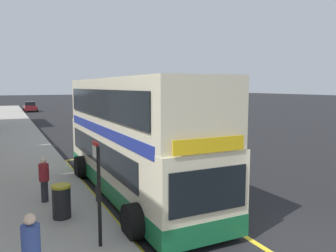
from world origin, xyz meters
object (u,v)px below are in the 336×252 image
object	(u,v)px
double_decker_bus	(132,140)
pedestrian_further_back	(44,178)
bus_stop_sign	(98,185)
parked_car_silver_distant	(134,127)
parked_car_maroon_ahead	(30,107)
litter_bin	(62,201)

from	to	relation	value
double_decker_bus	pedestrian_further_back	size ratio (longest dim) A/B	7.01
bus_stop_sign	parked_car_silver_distant	distance (m)	19.32
bus_stop_sign	pedestrian_further_back	bearing A→B (deg)	102.42
parked_car_maroon_ahead	pedestrian_further_back	world-z (taller)	pedestrian_further_back
pedestrian_further_back	parked_car_silver_distant	bearing A→B (deg)	58.61
bus_stop_sign	parked_car_silver_distant	bearing A→B (deg)	67.00
parked_car_maroon_ahead	parked_car_silver_distant	bearing A→B (deg)	99.33
litter_bin	parked_car_silver_distant	bearing A→B (deg)	62.43
pedestrian_further_back	litter_bin	xyz separation A→B (m)	(0.30, -1.75, -0.31)
bus_stop_sign	pedestrian_further_back	xyz separation A→B (m)	(-0.87, 3.97, -0.72)
bus_stop_sign	pedestrian_further_back	distance (m)	4.13
double_decker_bus	litter_bin	bearing A→B (deg)	-148.80
double_decker_bus	pedestrian_further_back	distance (m)	3.42
parked_car_silver_distant	pedestrian_further_back	xyz separation A→B (m)	(-8.42, -13.79, 0.17)
double_decker_bus	parked_car_silver_distant	size ratio (longest dim) A/B	2.56
pedestrian_further_back	bus_stop_sign	bearing A→B (deg)	-77.58
double_decker_bus	parked_car_maroon_ahead	distance (m)	46.61
parked_car_maroon_ahead	litter_bin	bearing A→B (deg)	86.63
parked_car_silver_distant	litter_bin	bearing A→B (deg)	-118.01
bus_stop_sign	litter_bin	bearing A→B (deg)	104.42
parked_car_silver_distant	litter_bin	size ratio (longest dim) A/B	4.11
pedestrian_further_back	litter_bin	world-z (taller)	pedestrian_further_back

